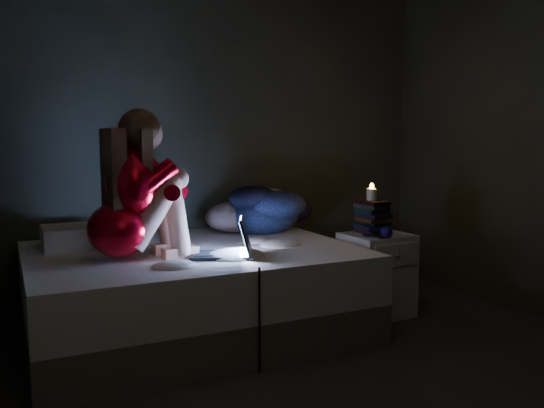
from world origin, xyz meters
TOP-DOWN VIEW (x-y plane):
  - floor at (0.00, 0.00)m, footprint 3.60×3.80m
  - wall_back at (0.00, 1.91)m, footprint 3.60×0.02m
  - bed at (-0.45, 1.10)m, footprint 1.95×1.46m
  - pillow at (-1.06, 1.43)m, footprint 0.48×0.34m
  - woman at (-0.93, 0.90)m, footprint 0.56×0.40m
  - laptop at (-0.39, 0.78)m, footprint 0.41×0.36m
  - clothes_pile at (0.20, 1.50)m, footprint 0.64×0.54m
  - nightstand at (0.80, 0.89)m, footprint 0.45×0.40m
  - book_stack at (0.79, 0.95)m, footprint 0.19×0.25m
  - candle at (0.79, 0.95)m, footprint 0.07×0.07m
  - phone at (0.70, 0.80)m, footprint 0.11×0.15m
  - blue_orb at (0.75, 0.73)m, footprint 0.08×0.08m

SIDE VIEW (x-z plane):
  - floor at x=0.00m, z-range -0.02..0.00m
  - bed at x=-0.45m, z-range 0.00..0.54m
  - nightstand at x=0.80m, z-range 0.00..0.57m
  - phone at x=0.70m, z-range 0.57..0.58m
  - blue_orb at x=0.75m, z-range 0.57..0.65m
  - pillow at x=-1.06m, z-range 0.54..0.68m
  - laptop at x=-0.39m, z-range 0.54..0.78m
  - book_stack at x=0.79m, z-range 0.57..0.79m
  - clothes_pile at x=0.20m, z-range 0.54..0.90m
  - candle at x=0.79m, z-range 0.79..0.87m
  - woman at x=-0.93m, z-range 0.54..1.39m
  - wall_back at x=0.00m, z-range 0.00..2.60m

